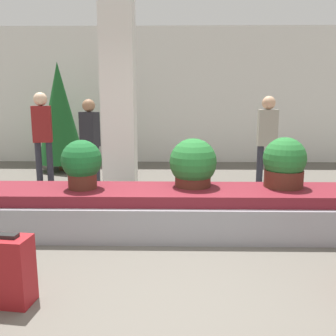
{
  "coord_description": "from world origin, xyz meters",
  "views": [
    {
      "loc": [
        0.08,
        -2.78,
        1.62
      ],
      "look_at": [
        0.0,
        1.51,
        0.78
      ],
      "focal_mm": 40.0,
      "sensor_mm": 36.0,
      "label": 1
    }
  ],
  "objects": [
    {
      "name": "traveler_0",
      "position": [
        1.65,
        3.59,
        0.95
      ],
      "size": [
        0.33,
        0.23,
        1.61
      ],
      "rotation": [
        0.0,
        0.0,
        -0.04
      ],
      "color": "#282833",
      "rests_on": "ground_plane"
    },
    {
      "name": "decorated_tree",
      "position": [
        -2.38,
        5.21,
        1.24
      ],
      "size": [
        1.0,
        1.0,
        2.31
      ],
      "color": "#4C331E",
      "rests_on": "ground_plane"
    },
    {
      "name": "potted_plant_2",
      "position": [
        -1.01,
        1.51,
        0.83
      ],
      "size": [
        0.47,
        0.47,
        0.58
      ],
      "color": "#4C2319",
      "rests_on": "carousel"
    },
    {
      "name": "suitcase_3",
      "position": [
        -1.22,
        -0.1,
        0.28
      ],
      "size": [
        0.39,
        0.27,
        0.58
      ],
      "rotation": [
        0.0,
        0.0,
        -0.12
      ],
      "color": "maroon",
      "rests_on": "ground_plane"
    },
    {
      "name": "traveler_1",
      "position": [
        -2.26,
        3.77,
        1.0
      ],
      "size": [
        0.35,
        0.24,
        1.67
      ],
      "rotation": [
        0.0,
        0.0,
        0.19
      ],
      "color": "#282833",
      "rests_on": "ground_plane"
    },
    {
      "name": "back_wall",
      "position": [
        0.0,
        6.35,
        1.6
      ],
      "size": [
        18.0,
        0.06,
        3.2
      ],
      "color": "silver",
      "rests_on": "ground_plane"
    },
    {
      "name": "potted_plant_1",
      "position": [
        0.3,
        1.65,
        0.8
      ],
      "size": [
        0.57,
        0.57,
        0.58
      ],
      "color": "#4C2319",
      "rests_on": "carousel"
    },
    {
      "name": "pillar",
      "position": [
        -0.77,
        2.99,
        1.6
      ],
      "size": [
        0.49,
        0.49,
        3.2
      ],
      "color": "silver",
      "rests_on": "ground_plane"
    },
    {
      "name": "traveler_2",
      "position": [
        -1.4,
        3.65,
        0.92
      ],
      "size": [
        0.37,
        0.31,
        1.56
      ],
      "rotation": [
        0.0,
        0.0,
        -0.51
      ],
      "color": "#282833",
      "rests_on": "ground_plane"
    },
    {
      "name": "potted_plant_0",
      "position": [
        1.39,
        1.64,
        0.82
      ],
      "size": [
        0.51,
        0.51,
        0.6
      ],
      "color": "#4C2319",
      "rests_on": "carousel"
    },
    {
      "name": "ground_plane",
      "position": [
        0.0,
        0.0,
        0.0
      ],
      "size": [
        18.0,
        18.0,
        0.0
      ],
      "primitive_type": "plane",
      "color": "#59544C"
    },
    {
      "name": "carousel",
      "position": [
        0.0,
        1.51,
        0.26
      ],
      "size": [
        6.86,
        0.92,
        0.53
      ],
      "color": "gray",
      "rests_on": "ground_plane"
    }
  ]
}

